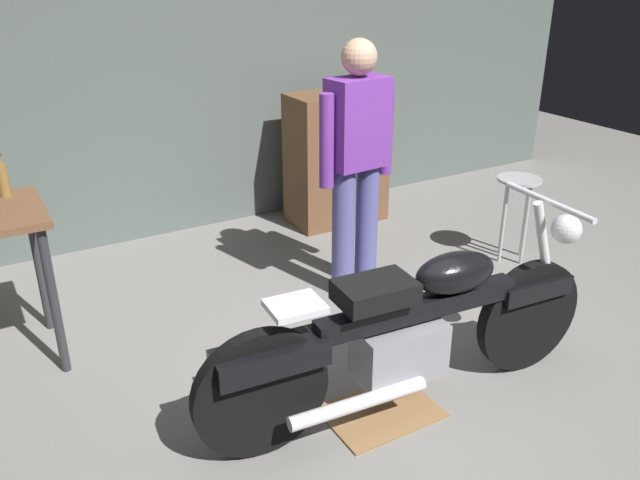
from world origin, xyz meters
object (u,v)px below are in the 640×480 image
motorcycle (412,328)px  wooden_dresser (336,159)px  bottle (3,179)px  person_standing (357,159)px  shop_stool (517,197)px

motorcycle → wooden_dresser: (1.00, 2.35, 0.10)m
motorcycle → bottle: bearing=137.7°
motorcycle → bottle: 2.34m
person_standing → motorcycle: bearing=63.6°
motorcycle → shop_stool: size_ratio=3.42×
shop_stool → person_standing: bearing=171.7°
motorcycle → bottle: (-1.56, 1.65, 0.55)m
person_standing → wooden_dresser: bearing=-121.9°
shop_stool → wooden_dresser: (-0.73, 1.34, 0.05)m
motorcycle → shop_stool: motorcycle is taller
wooden_dresser → bottle: 2.70m
motorcycle → wooden_dresser: wooden_dresser is taller
motorcycle → shop_stool: bearing=34.4°
person_standing → bottle: (-2.01, 0.45, 0.07)m
motorcycle → person_standing: person_standing is taller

